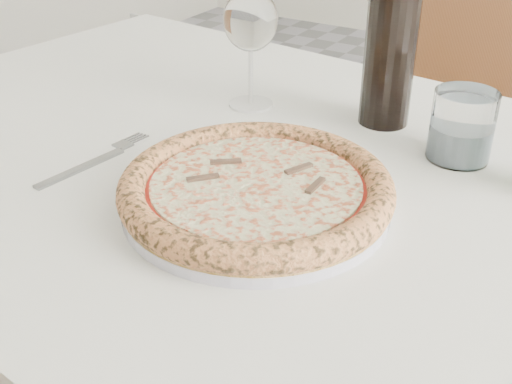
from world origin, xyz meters
TOP-DOWN VIEW (x-y plane):
  - dining_table at (-0.15, -0.20)m, footprint 1.63×1.08m
  - chair_far at (-0.15, 0.53)m, footprint 0.43×0.43m
  - plate at (-0.15, -0.30)m, footprint 0.33×0.33m
  - pizza at (-0.15, -0.30)m, footprint 0.33×0.33m
  - fork at (-0.41, -0.32)m, footprint 0.03×0.20m
  - wine_glass at (-0.33, -0.03)m, footprint 0.09×0.09m
  - tumbler at (0.02, -0.04)m, footprint 0.09×0.09m
  - wine_bottle at (-0.12, 0.02)m, footprint 0.08×0.08m

SIDE VIEW (x-z plane):
  - chair_far at x=-0.15m, z-range 0.07..1.00m
  - dining_table at x=-0.15m, z-range 0.30..1.05m
  - fork at x=-0.41m, z-range 0.76..0.76m
  - plate at x=-0.15m, z-range 0.76..0.77m
  - pizza at x=-0.15m, z-range 0.77..0.80m
  - tumbler at x=0.02m, z-range 0.75..0.85m
  - wine_bottle at x=-0.12m, z-range 0.73..1.05m
  - wine_glass at x=-0.33m, z-range 0.80..0.99m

